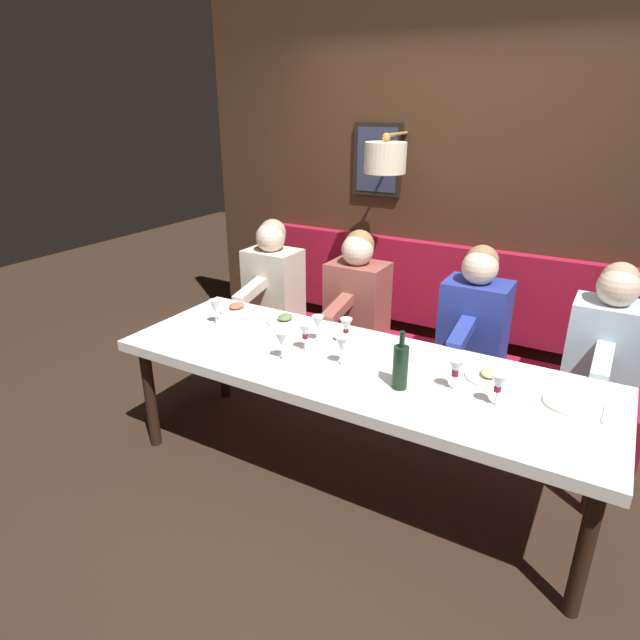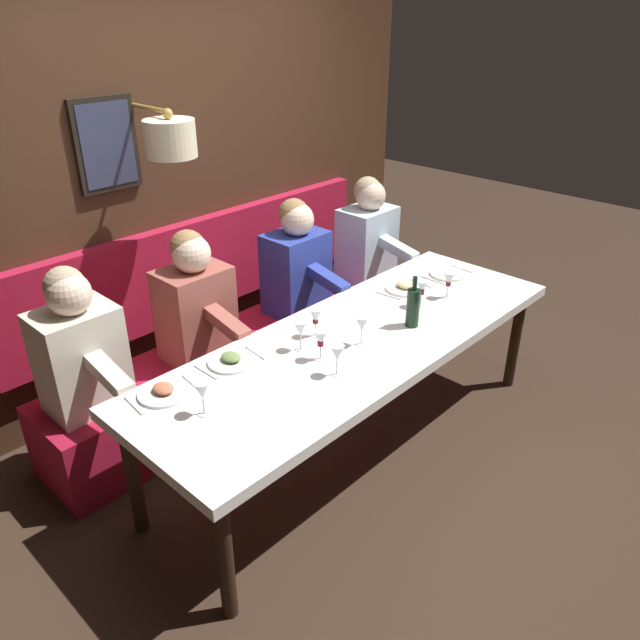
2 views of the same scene
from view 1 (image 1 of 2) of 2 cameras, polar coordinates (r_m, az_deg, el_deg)
ground_plane at (r=3.30m, az=3.37°, el=-16.11°), size 12.00×12.00×0.00m
dining_table at (r=2.92m, az=3.67°, el=-5.61°), size 0.90×2.67×0.74m
banquette_bench at (r=3.86m, az=9.47°, el=-6.17°), size 0.52×2.87×0.45m
back_wall_panel at (r=4.02m, az=13.44°, el=11.90°), size 0.59×4.07×2.90m
diner_nearest at (r=3.44m, az=28.31°, el=-1.50°), size 0.60×0.40×0.79m
diner_near at (r=3.51m, az=16.21°, el=0.84°), size 0.60×0.40×0.79m
diner_middle at (r=3.77m, az=3.98°, el=3.17°), size 0.60×0.40×0.79m
diner_far at (r=4.12m, az=-5.07°, el=4.80°), size 0.60×0.40×0.79m
place_setting_0 at (r=2.76m, az=25.11°, el=-8.05°), size 0.24×0.31×0.01m
place_setting_1 at (r=3.41m, az=-3.74°, el=0.01°), size 0.24×0.31×0.05m
place_setting_2 at (r=3.64m, az=-8.84°, el=1.24°), size 0.24×0.32×0.05m
place_setting_3 at (r=2.86m, az=17.60°, el=-5.70°), size 0.24×0.32×0.05m
wine_glass_0 at (r=2.97m, az=-1.60°, el=-1.31°), size 0.07×0.07×0.16m
wine_glass_1 at (r=2.57m, az=18.46°, el=-6.50°), size 0.07×0.07×0.16m
wine_glass_2 at (r=3.05m, az=2.79°, el=-0.69°), size 0.07×0.07×0.16m
wine_glass_3 at (r=3.40m, az=-11.12°, el=1.38°), size 0.07×0.07×0.16m
wine_glass_4 at (r=2.81m, az=2.34°, el=-2.71°), size 0.07×0.07×0.16m
wine_glass_5 at (r=2.88m, az=-4.12°, el=-2.17°), size 0.07×0.07×0.16m
wine_glass_6 at (r=2.65m, az=14.23°, el=-5.10°), size 0.07×0.07×0.16m
wine_glass_7 at (r=3.08m, az=-0.23°, el=-0.38°), size 0.07×0.07×0.16m
wine_bottle at (r=2.62m, az=8.56°, el=-4.91°), size 0.08×0.08×0.30m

